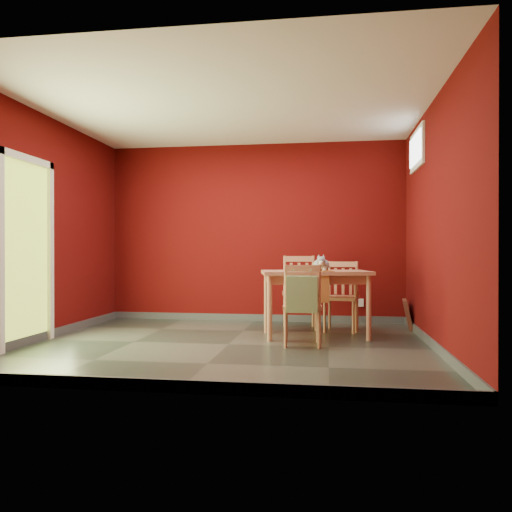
# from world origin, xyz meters

# --- Properties ---
(ground) EXTENTS (4.50, 4.50, 0.00)m
(ground) POSITION_xyz_m (0.00, 0.00, 0.00)
(ground) COLOR #2D342D
(ground) RESTS_ON ground
(room_shell) EXTENTS (4.50, 4.50, 4.50)m
(room_shell) POSITION_xyz_m (0.00, 0.00, 0.05)
(room_shell) COLOR #4C0807
(room_shell) RESTS_ON ground
(doorway) EXTENTS (0.06, 1.01, 2.13)m
(doorway) POSITION_xyz_m (-2.23, -0.40, 1.12)
(doorway) COLOR #B7D838
(doorway) RESTS_ON ground
(window) EXTENTS (0.05, 0.90, 0.50)m
(window) POSITION_xyz_m (2.23, 1.00, 2.35)
(window) COLOR white
(window) RESTS_ON room_shell
(outlet_plate) EXTENTS (0.08, 0.02, 0.12)m
(outlet_plate) POSITION_xyz_m (1.60, 1.99, 0.30)
(outlet_plate) COLOR silver
(outlet_plate) RESTS_ON room_shell
(dining_table) EXTENTS (1.42, 0.99, 0.82)m
(dining_table) POSITION_xyz_m (0.96, 0.68, 0.71)
(dining_table) COLOR #B57454
(dining_table) RESTS_ON ground
(table_runner) EXTENTS (0.48, 0.79, 0.37)m
(table_runner) POSITION_xyz_m (0.96, 0.55, 0.76)
(table_runner) COLOR #A8602B
(table_runner) RESTS_ON dining_table
(chair_far_left) EXTENTS (0.52, 0.52, 1.00)m
(chair_far_left) POSITION_xyz_m (0.73, 1.33, 0.51)
(chair_far_left) COLOR #B57454
(chair_far_left) RESTS_ON ground
(chair_far_right) EXTENTS (0.50, 0.50, 0.92)m
(chair_far_right) POSITION_xyz_m (1.30, 1.20, 0.47)
(chair_far_right) COLOR #B57454
(chair_far_right) RESTS_ON ground
(chair_near) EXTENTS (0.45, 0.45, 0.91)m
(chair_near) POSITION_xyz_m (0.83, 0.02, 0.46)
(chair_near) COLOR #B57454
(chair_near) RESTS_ON ground
(tote_bag) EXTENTS (0.33, 0.19, 0.46)m
(tote_bag) POSITION_xyz_m (0.84, -0.19, 0.60)
(tote_bag) COLOR #81A96C
(tote_bag) RESTS_ON chair_near
(cat) EXTENTS (0.38, 0.47, 0.21)m
(cat) POSITION_xyz_m (1.03, 0.66, 0.92)
(cat) COLOR slate
(cat) RESTS_ON table_runner
(picture_frame) EXTENTS (0.17, 0.42, 0.41)m
(picture_frame) POSITION_xyz_m (2.19, 1.46, 0.20)
(picture_frame) COLOR brown
(picture_frame) RESTS_ON ground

